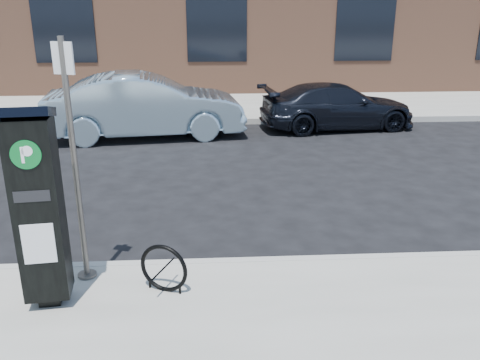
{
  "coord_description": "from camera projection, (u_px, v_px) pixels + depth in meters",
  "views": [
    {
      "loc": [
        -0.27,
        -5.59,
        3.16
      ],
      "look_at": [
        0.09,
        0.5,
        1.01
      ],
      "focal_mm": 38.0,
      "sensor_mm": 36.0,
      "label": 1
    }
  ],
  "objects": [
    {
      "name": "ground",
      "position": [
        235.0,
        270.0,
        6.33
      ],
      "size": [
        120.0,
        120.0,
        0.0
      ],
      "primitive_type": "plane",
      "color": "black",
      "rests_on": "ground"
    },
    {
      "name": "sidewalk_far",
      "position": [
        217.0,
        87.0,
        19.49
      ],
      "size": [
        60.0,
        12.0,
        0.15
      ],
      "primitive_type": "cube",
      "color": "gray",
      "rests_on": "ground"
    },
    {
      "name": "curb_near",
      "position": [
        235.0,
        265.0,
        6.29
      ],
      "size": [
        60.0,
        0.12,
        0.16
      ],
      "primitive_type": "cube",
      "color": "#9E9B93",
      "rests_on": "ground"
    },
    {
      "name": "curb_far",
      "position": [
        220.0,
        122.0,
        13.86
      ],
      "size": [
        60.0,
        0.12,
        0.16
      ],
      "primitive_type": "cube",
      "color": "#9E9B93",
      "rests_on": "ground"
    },
    {
      "name": "parking_kiosk",
      "position": [
        38.0,
        207.0,
        5.04
      ],
      "size": [
        0.53,
        0.48,
        2.13
      ],
      "rotation": [
        0.0,
        0.0,
        0.12
      ],
      "color": "black",
      "rests_on": "sidewalk_near"
    },
    {
      "name": "sign_pole",
      "position": [
        75.0,
        166.0,
        5.46
      ],
      "size": [
        0.23,
        0.22,
        2.69
      ],
      "rotation": [
        0.0,
        0.0,
        -0.35
      ],
      "color": "#5A5650",
      "rests_on": "sidewalk_near"
    },
    {
      "name": "bike_rack",
      "position": [
        164.0,
        268.0,
        5.51
      ],
      "size": [
        0.54,
        0.26,
        0.56
      ],
      "rotation": [
        0.0,
        0.0,
        -0.4
      ],
      "color": "black",
      "rests_on": "sidewalk_near"
    },
    {
      "name": "car_silver",
      "position": [
        146.0,
        106.0,
        12.35
      ],
      "size": [
        4.88,
        2.21,
        1.55
      ],
      "primitive_type": "imported",
      "rotation": [
        0.0,
        0.0,
        1.69
      ],
      "color": "#9BB6C5",
      "rests_on": "ground"
    },
    {
      "name": "car_dark",
      "position": [
        337.0,
        106.0,
        13.28
      ],
      "size": [
        4.22,
        2.15,
        1.17
      ],
      "primitive_type": "imported",
      "rotation": [
        0.0,
        0.0,
        1.7
      ],
      "color": "black",
      "rests_on": "ground"
    }
  ]
}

